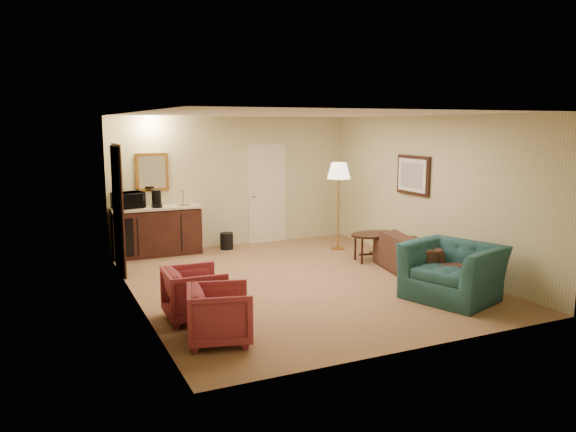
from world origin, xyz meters
The scene contains 12 objects.
ground centered at (0.00, 0.00, 0.00)m, with size 6.00×6.00×0.00m, color #99704D.
room_walls centered at (-0.10, 0.77, 1.72)m, with size 5.02×6.01×2.61m.
wetbar_cabinet centered at (-1.65, 2.72, 0.46)m, with size 1.64×0.58×0.92m, color #321910.
sofa centered at (1.95, -0.67, 0.44)m, with size 2.24×0.66×0.88m, color black.
teal_armchair centered at (1.58, -1.74, 0.53)m, with size 1.22×0.79×1.06m, color #1E464D.
rose_chair_near centered at (-1.95, -1.04, 0.37)m, with size 0.72×0.67×0.74m, color maroon.
rose_chair_far centered at (-1.90, -1.92, 0.36)m, with size 0.70×0.66×0.72m, color maroon.
coffee_table centered at (1.80, 0.59, 0.26)m, with size 0.89×0.60×0.51m, color black.
floor_lamp centered at (1.70, 1.72, 0.86)m, with size 0.46×0.46×1.72m, color #B7883D.
waste_bin centered at (-0.30, 2.65, 0.16)m, with size 0.26×0.26×0.33m, color black.
microwave centered at (-2.15, 2.75, 1.10)m, with size 0.54×0.30×0.36m, color black.
coffee_maker centered at (-1.65, 2.62, 1.08)m, with size 0.18×0.18×0.33m, color black.
Camera 1 is at (-3.72, -7.75, 2.45)m, focal length 35.00 mm.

